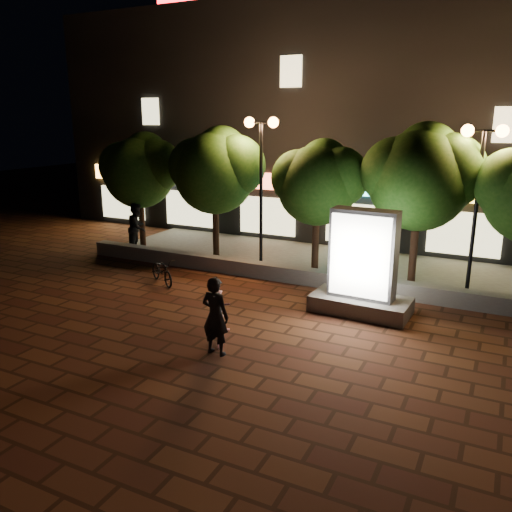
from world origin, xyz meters
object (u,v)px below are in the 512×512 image
Objects in this scene: tree_mid at (319,180)px; ad_kiosk at (362,272)px; tree_right at (422,174)px; street_lamp_right at (481,166)px; street_lamp_left at (261,154)px; pedestrian at (137,228)px; scooter_pink at (220,317)px; tree_far_left at (141,168)px; tree_left at (217,168)px; scooter_parked at (162,271)px; rider at (215,316)px.

ad_kiosk is at bearing -52.43° from tree_mid.
tree_right reaches higher than ad_kiosk.
street_lamp_left is at bearing 180.00° from street_lamp_right.
tree_mid is at bearing -99.51° from pedestrian.
tree_right is at bearing 33.68° from scooter_pink.
street_lamp_left is at bearing -172.69° from tree_mid.
tree_far_left is 3.51m from tree_left.
street_lamp_left reaches higher than pedestrian.
scooter_parked is 4.17m from pedestrian.
scooter_parked is at bearing -37.66° from rider.
tree_left is at bearing 180.00° from tree_mid.
tree_far_left is 2.38× the size of pedestrian.
ad_kiosk is at bearing -17.60° from tree_far_left.
rider is at bearing -99.27° from scooter_parked.
street_lamp_left reaches higher than tree_mid.
tree_left is 7.50m from ad_kiosk.
tree_mid is 2.31× the size of pedestrian.
scooter_parked is at bearing 115.32° from scooter_pink.
street_lamp_right reaches higher than tree_left.
tree_far_left is at bearing 162.40° from ad_kiosk.
scooter_pink is at bearing -144.55° from pedestrian.
tree_left is at bearing 92.98° from scooter_pink.
tree_right reaches higher than pedestrian.
scooter_parked is at bearing -176.95° from ad_kiosk.
tree_right is (7.30, 0.00, 0.12)m from tree_left.
tree_mid is at bearing 176.96° from street_lamp_right.
tree_left is at bearing -56.49° from rider.
street_lamp_right is at bearing -103.32° from pedestrian.
ad_kiosk reaches higher than pedestrian.
tree_left is 0.98× the size of street_lamp_right.
scooter_parked is at bearing -91.18° from tree_left.
street_lamp_right is (12.45, -0.26, 0.60)m from tree_far_left.
scooter_parked is (-3.88, 2.92, -0.13)m from scooter_pink.
street_lamp_left is at bearing 79.13° from scooter_pink.
tree_left is 2.64× the size of rider.
tree_mid is 0.87× the size of street_lamp_left.
rider is at bearing -59.99° from tree_left.
street_lamp_left is at bearing -99.89° from pedestrian.
street_lamp_left is 5.97m from pedestrian.
street_lamp_right is 1.72× the size of ad_kiosk.
street_lamp_right is at bearing -3.04° from tree_mid.
street_lamp_right is at bearing 22.39° from scooter_pink.
street_lamp_right is 4.70m from ad_kiosk.
ad_kiosk reaches higher than scooter_pink.
tree_left is 1.69× the size of ad_kiosk.
tree_left is 7.30m from tree_right.
ad_kiosk is (6.42, -3.15, -2.28)m from tree_left.
tree_mid reaches higher than rider.
tree_right reaches higher than tree_left.
tree_mid is at bearing -180.00° from tree_right.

